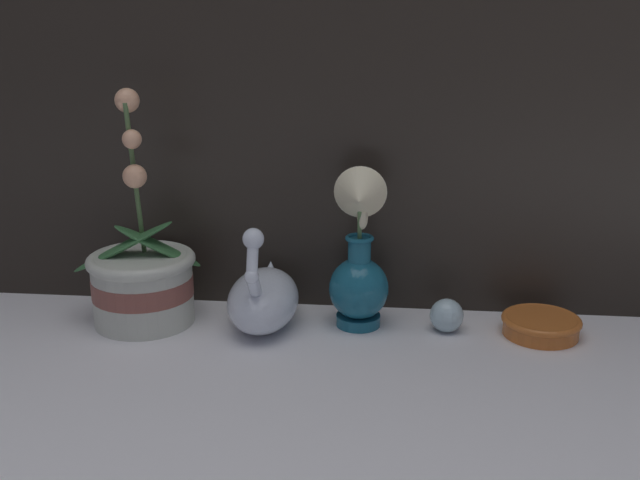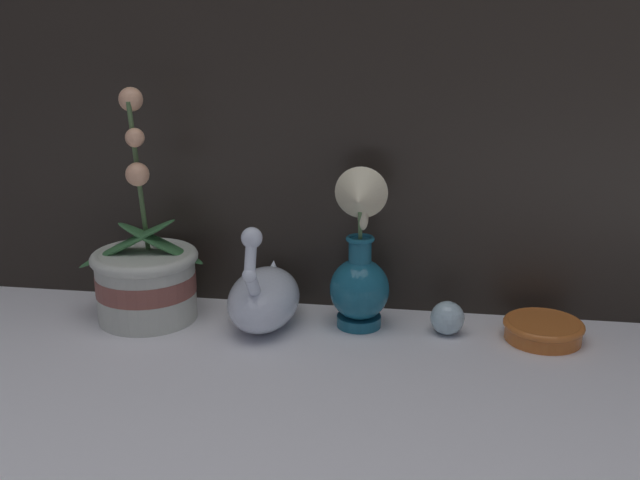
{
  "view_description": "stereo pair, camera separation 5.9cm",
  "coord_description": "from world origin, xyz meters",
  "px_view_note": "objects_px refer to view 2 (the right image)",
  "views": [
    {
      "loc": [
        0.1,
        -1.05,
        0.52
      ],
      "look_at": [
        -0.02,
        0.11,
        0.16
      ],
      "focal_mm": 42.0,
      "sensor_mm": 36.0,
      "label": 1
    },
    {
      "loc": [
        0.16,
        -1.04,
        0.52
      ],
      "look_at": [
        -0.02,
        0.11,
        0.16
      ],
      "focal_mm": 42.0,
      "sensor_mm": 36.0,
      "label": 2
    }
  ],
  "objects_px": {
    "orchid_potted_plant": "(146,276)",
    "blue_vase": "(359,267)",
    "glass_sphere": "(447,318)",
    "amber_dish": "(543,329)",
    "swan_figurine": "(264,296)"
  },
  "relations": [
    {
      "from": "orchid_potted_plant",
      "to": "blue_vase",
      "type": "relative_size",
      "value": 1.45
    },
    {
      "from": "orchid_potted_plant",
      "to": "glass_sphere",
      "type": "height_order",
      "value": "orchid_potted_plant"
    },
    {
      "from": "amber_dish",
      "to": "swan_figurine",
      "type": "bearing_deg",
      "value": -178.66
    },
    {
      "from": "blue_vase",
      "to": "glass_sphere",
      "type": "xyz_separation_m",
      "value": [
        0.15,
        -0.01,
        -0.08
      ]
    },
    {
      "from": "orchid_potted_plant",
      "to": "swan_figurine",
      "type": "xyz_separation_m",
      "value": [
        0.21,
        0.0,
        -0.02
      ]
    },
    {
      "from": "orchid_potted_plant",
      "to": "amber_dish",
      "type": "xyz_separation_m",
      "value": [
        0.67,
        0.01,
        -0.06
      ]
    },
    {
      "from": "amber_dish",
      "to": "blue_vase",
      "type": "bearing_deg",
      "value": 179.01
    },
    {
      "from": "swan_figurine",
      "to": "glass_sphere",
      "type": "relative_size",
      "value": 3.82
    },
    {
      "from": "blue_vase",
      "to": "orchid_potted_plant",
      "type": "bearing_deg",
      "value": -177.4
    },
    {
      "from": "blue_vase",
      "to": "amber_dish",
      "type": "bearing_deg",
      "value": -0.99
    },
    {
      "from": "glass_sphere",
      "to": "amber_dish",
      "type": "relative_size",
      "value": 0.43
    },
    {
      "from": "orchid_potted_plant",
      "to": "blue_vase",
      "type": "distance_m",
      "value": 0.37
    },
    {
      "from": "swan_figurine",
      "to": "amber_dish",
      "type": "bearing_deg",
      "value": 1.34
    },
    {
      "from": "blue_vase",
      "to": "glass_sphere",
      "type": "distance_m",
      "value": 0.17
    },
    {
      "from": "blue_vase",
      "to": "glass_sphere",
      "type": "bearing_deg",
      "value": -1.99
    }
  ]
}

